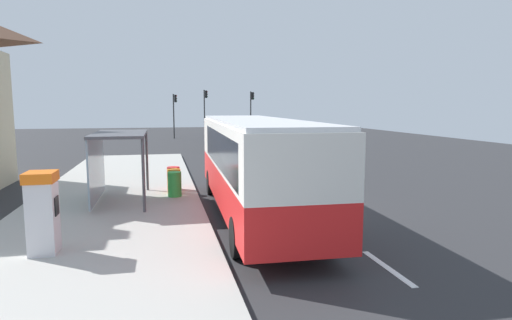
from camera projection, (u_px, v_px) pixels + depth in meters
name	position (u px, v px, depth m)	size (l,w,h in m)	color
ground_plane	(232.00, 160.00, 29.01)	(56.00, 92.00, 0.04)	#2D2D30
sidewalk_platform	(115.00, 202.00, 15.99)	(6.20, 30.00, 0.18)	#ADAAA3
lane_stripe_seg_0	(387.00, 268.00, 9.69)	(0.16, 2.20, 0.01)	silver
lane_stripe_seg_1	(312.00, 214.00, 14.53)	(0.16, 2.20, 0.01)	silver
lane_stripe_seg_2	(274.00, 187.00, 19.37)	(0.16, 2.20, 0.01)	silver
lane_stripe_seg_3	(251.00, 171.00, 24.21)	(0.16, 2.20, 0.01)	silver
lane_stripe_seg_4	(236.00, 160.00, 29.06)	(0.16, 2.20, 0.01)	silver
lane_stripe_seg_5	(225.00, 152.00, 33.90)	(0.16, 2.20, 0.01)	silver
lane_stripe_seg_6	(217.00, 146.00, 38.74)	(0.16, 2.20, 0.01)	silver
lane_stripe_seg_7	(211.00, 142.00, 43.58)	(0.16, 2.20, 0.01)	silver
bus	(255.00, 161.00, 13.96)	(2.84, 11.08, 3.21)	red
white_van	(241.00, 132.00, 37.55)	(2.04, 5.20, 2.30)	black
sedan_near	(217.00, 128.00, 54.66)	(1.84, 4.40, 1.52)	navy
sedan_far	(228.00, 133.00, 45.75)	(1.91, 4.44, 1.52)	navy
ticket_machine	(43.00, 212.00, 10.03)	(0.66, 0.76, 1.94)	silver
recycling_bin_green	(175.00, 184.00, 16.45)	(0.52, 0.52, 0.95)	green
recycling_bin_orange	(174.00, 181.00, 17.13)	(0.52, 0.52, 0.95)	orange
recycling_bin_red	(173.00, 178.00, 17.81)	(0.52, 0.52, 0.95)	red
traffic_light_near_side	(252.00, 107.00, 48.79)	(0.49, 0.28, 5.25)	#2D2D2D
traffic_light_far_side	(175.00, 109.00, 47.74)	(0.49, 0.28, 4.95)	#2D2D2D
traffic_light_median	(205.00, 106.00, 49.23)	(0.49, 0.28, 5.46)	#2D2D2D
bus_shelter	(111.00, 149.00, 15.42)	(1.80, 4.00, 2.50)	#4C4C51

